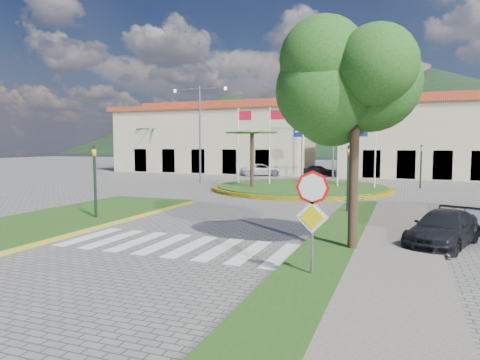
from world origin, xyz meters
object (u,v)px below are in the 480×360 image
(stop_sign, at_px, (312,207))
(deciduous_tree, at_px, (356,78))
(white_van, at_px, (263,170))
(car_dark_a, at_px, (319,170))
(car_dark_b, at_px, (360,170))
(roundabout_island, at_px, (301,187))
(car_side_right, at_px, (443,229))

(stop_sign, distance_m, deciduous_tree, 4.59)
(white_van, xyz_separation_m, car_dark_a, (5.39, 2.01, -0.04))
(white_van, relative_size, car_dark_b, 1.09)
(white_van, distance_m, car_dark_b, 9.74)
(stop_sign, xyz_separation_m, car_dark_b, (-2.16, 34.09, -1.13))
(roundabout_island, xyz_separation_m, stop_sign, (4.90, -20.04, 1.62))
(car_dark_a, xyz_separation_m, car_side_right, (9.44, -28.74, -0.01))
(roundabout_island, bearing_deg, stop_sign, -76.27)
(white_van, relative_size, car_side_right, 1.13)
(roundabout_island, xyz_separation_m, white_van, (-6.72, 11.74, 0.44))
(car_dark_a, height_order, car_side_right, car_dark_a)
(white_van, bearing_deg, deciduous_tree, -177.33)
(car_dark_a, bearing_deg, deciduous_tree, -176.45)
(roundabout_island, distance_m, car_dark_b, 14.33)
(white_van, height_order, car_dark_b, car_dark_b)
(stop_sign, bearing_deg, deciduous_tree, 78.82)
(roundabout_island, xyz_separation_m, car_dark_a, (-1.33, 13.74, 0.40))
(white_van, xyz_separation_m, car_dark_b, (9.46, 2.32, 0.05))
(stop_sign, xyz_separation_m, car_side_right, (3.22, 5.04, -1.23))
(roundabout_island, bearing_deg, car_side_right, -61.60)
(stop_sign, xyz_separation_m, white_van, (-11.62, 31.77, -1.19))
(roundabout_island, bearing_deg, deciduous_tree, -72.09)
(car_dark_a, height_order, car_dark_b, car_dark_b)
(car_dark_b, bearing_deg, car_side_right, -154.34)
(deciduous_tree, bearing_deg, white_van, 113.03)
(deciduous_tree, distance_m, car_dark_b, 31.50)
(car_dark_b, height_order, car_side_right, car_dark_b)
(car_side_right, bearing_deg, roundabout_island, 138.70)
(white_van, bearing_deg, roundabout_island, -170.56)
(car_dark_a, distance_m, car_dark_b, 4.08)
(roundabout_island, xyz_separation_m, car_dark_b, (2.74, 14.06, 0.49))
(deciduous_tree, relative_size, car_dark_a, 2.04)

